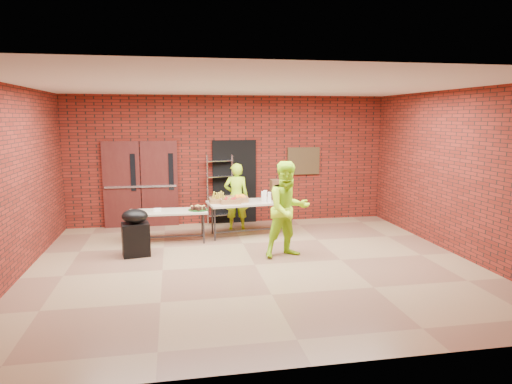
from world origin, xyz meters
The scene contains 19 objects.
room centered at (0.00, 0.00, 1.60)m, with size 8.08×7.08×3.28m.
double_doors centered at (-2.20, 3.44, 1.05)m, with size 1.78×0.12×2.10m.
dark_doorway centered at (0.10, 3.46, 1.05)m, with size 1.10×0.06×2.10m, color black.
bronze_plaque centered at (1.90, 3.45, 1.55)m, with size 0.85×0.04×0.70m, color #41301A.
wire_rack centered at (-0.28, 3.32, 0.87)m, with size 0.64×0.21×1.75m, color #BCBBC3, non-canonical shape.
table_left centered at (-1.55, 1.88, 0.62)m, with size 1.66×0.70×0.68m.
table_right centered at (0.29, 2.07, 0.73)m, with size 2.01×1.05×0.79m.
basket_bananas centered at (-0.43, 2.05, 0.85)m, with size 0.43×0.34×0.13m.
basket_oranges centered at (-0.03, 2.10, 0.86)m, with size 0.47×0.36×0.15m.
basket_apples centered at (-0.20, 1.93, 0.85)m, with size 0.44×0.34×0.14m.
muffin_tray centered at (-0.91, 1.84, 0.73)m, with size 0.42×0.42×0.11m.
napkin_box centered at (-1.77, 1.92, 0.71)m, with size 0.16×0.11×0.05m, color white.
coffee_dispenser centered at (0.96, 2.25, 1.02)m, with size 0.34×0.31×0.45m, color #532F1C.
cup_stack_front centered at (0.58, 1.94, 0.92)m, with size 0.09×0.09×0.26m, color white.
cup_stack_mid centered at (0.67, 1.87, 0.91)m, with size 0.08×0.08×0.23m, color white.
cup_stack_back centered at (0.56, 2.10, 0.90)m, with size 0.07×0.07×0.21m, color white.
covered_grill centered at (-2.17, 0.98, 0.46)m, with size 0.57×0.50×0.92m.
volunteer_woman centered at (0.05, 2.74, 0.80)m, with size 0.58×0.38×1.60m, color #B0F21A.
volunteer_man centered at (0.72, 0.41, 0.92)m, with size 0.90×0.70×1.85m, color #B0F21A.
Camera 1 is at (-1.42, -7.87, 2.65)m, focal length 32.00 mm.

